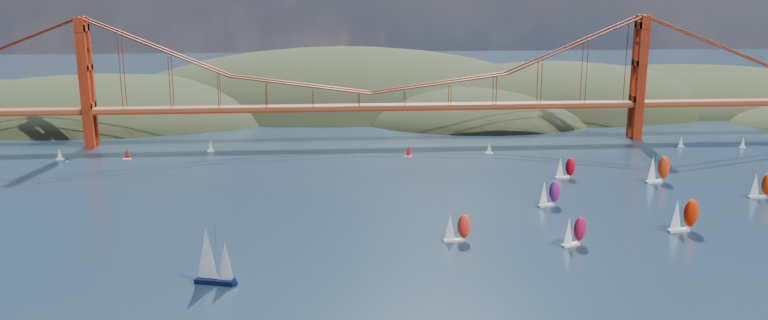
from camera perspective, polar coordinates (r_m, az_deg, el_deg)
The scene contains 18 objects.
headlands at distance 434.16m, azimuth 4.11°, elevation 2.61°, with size 725.00×225.00×96.00m.
bridge at distance 325.70m, azimuth -1.36°, elevation 6.91°, with size 552.00×12.00×55.00m.
sloop_navy at distance 182.07m, azimuth -12.94°, elevation -7.22°, with size 10.18×7.03×15.09m.
racer_0 at distance 206.92m, azimuth 5.56°, elevation -5.11°, with size 7.57×3.13×8.66m.
racer_1 at distance 209.29m, azimuth 14.27°, elevation -5.23°, with size 7.95×5.59×8.92m.
racer_2 at distance 230.27m, azimuth 21.84°, elevation -3.87°, with size 9.38×4.81×10.54m.
racer_3 at distance 281.74m, azimuth 20.13°, elevation -0.61°, with size 9.58×5.51×10.74m.
racer_4 at distance 275.49m, azimuth 26.79°, elevation -1.70°, with size 8.22×3.38×9.43m.
racer_5 at distance 278.15m, azimuth 13.62°, elevation -0.55°, with size 7.54×3.31×8.55m.
racer_rwb at distance 243.07m, azimuth 12.46°, elevation -2.46°, with size 8.17×5.30×9.13m.
distant_boat_1 at distance 325.14m, azimuth -23.48°, elevation 0.43°, with size 3.00×2.00×4.70m.
distant_boat_2 at distance 315.71m, azimuth -19.01°, elevation 0.45°, with size 3.00×2.00×4.70m.
distant_boat_3 at distance 320.74m, azimuth -13.07°, elevation 1.05°, with size 3.00×2.00×4.70m.
distant_boat_4 at distance 344.99m, azimuth 21.70°, elevation 1.30°, with size 3.00×2.00×4.70m.
distant_boat_5 at distance 353.77m, azimuth 25.67°, elevation 1.20°, with size 3.00×2.00×4.70m.
distant_boat_8 at distance 311.56m, azimuth 8.02°, elevation 0.91°, with size 3.00×2.00×4.70m.
distant_boat_9 at distance 303.31m, azimuth 1.86°, elevation 0.69°, with size 3.00×2.00×4.70m.
gull at distance 187.18m, azimuth -23.01°, elevation -0.10°, with size 0.90×0.25×0.17m.
Camera 1 is at (-19.66, -142.95, 70.44)m, focal length 35.00 mm.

